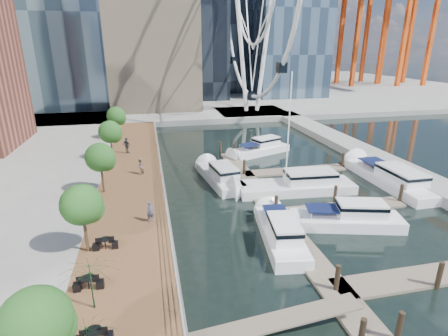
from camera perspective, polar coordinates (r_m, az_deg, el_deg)
name	(u,v)px	position (r m, az deg, el deg)	size (l,w,h in m)	color
ground	(275,278)	(22.89, 8.32, -17.32)	(520.00, 520.00, 0.00)	black
boardwalk	(132,190)	(34.69, -14.80, -3.56)	(6.00, 60.00, 1.00)	brown
seawall	(164,188)	(34.64, -9.84, -3.21)	(0.25, 60.00, 1.00)	#595954
land_far	(168,88)	(119.99, -9.18, 12.74)	(200.00, 114.00, 1.00)	gray
breakwater	(370,156)	(47.67, 22.74, 1.80)	(4.00, 60.00, 1.00)	gray
pier	(252,113)	(73.36, 4.51, 8.91)	(14.00, 12.00, 1.00)	gray
railing	(162,178)	(34.27, -10.10, -1.64)	(0.10, 60.00, 1.05)	white
floating_docks	(319,196)	(33.55, 15.26, -4.41)	(16.00, 34.00, 2.60)	#6D6051
port_cranes	(369,26)	(135.37, 22.64, 20.59)	(40.00, 52.00, 38.00)	#D84C14
street_trees	(100,157)	(32.73, -19.60, 1.64)	(2.60, 42.60, 4.60)	#3F2B1C
cafe_tables	(91,308)	(19.68, -20.88, -20.51)	(2.50, 13.70, 0.74)	black
yacht_foreground	(345,226)	(29.84, 19.21, -8.96)	(2.54, 9.47, 2.15)	white
pedestrian_near	(150,212)	(27.02, -11.93, -6.98)	(0.59, 0.39, 1.62)	#4B4C64
pedestrian_mid	(140,166)	(37.06, -13.54, 0.25)	(0.82, 0.64, 1.69)	#88685E
pedestrian_far	(127,145)	(44.94, -15.57, 3.59)	(1.15, 0.48, 1.97)	#32393E
moored_yachts	(303,193)	(35.20, 12.81, -3.94)	(20.91, 38.67, 11.50)	silver
cafe_seating	(80,333)	(17.13, -22.40, -23.69)	(3.83, 8.89, 2.71)	#0F381A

